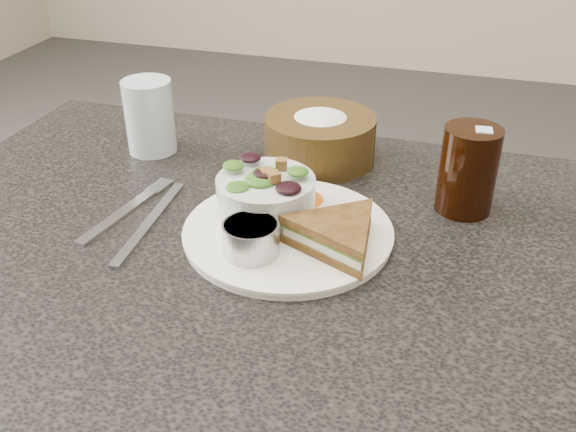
# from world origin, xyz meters

# --- Properties ---
(dinner_plate) EXTENTS (0.26, 0.26, 0.01)m
(dinner_plate) POSITION_xyz_m (0.03, 0.02, 0.76)
(dinner_plate) COLOR white
(dinner_plate) RESTS_ON dining_table
(sandwich) EXTENTS (0.19, 0.19, 0.04)m
(sandwich) POSITION_xyz_m (0.10, -0.01, 0.78)
(sandwich) COLOR brown
(sandwich) RESTS_ON dinner_plate
(salad_bowl) EXTENTS (0.16, 0.16, 0.07)m
(salad_bowl) POSITION_xyz_m (-0.01, 0.04, 0.80)
(salad_bowl) COLOR silver
(salad_bowl) RESTS_ON dinner_plate
(dressing_ramekin) EXTENTS (0.08, 0.08, 0.04)m
(dressing_ramekin) POSITION_xyz_m (0.01, -0.05, 0.78)
(dressing_ramekin) COLOR #A0A2A4
(dressing_ramekin) RESTS_ON dinner_plate
(orange_wedge) EXTENTS (0.08, 0.08, 0.03)m
(orange_wedge) POSITION_xyz_m (0.03, 0.09, 0.77)
(orange_wedge) COLOR orange
(orange_wedge) RESTS_ON dinner_plate
(fork) EXTENTS (0.04, 0.17, 0.00)m
(fork) POSITION_xyz_m (-0.20, 0.00, 0.75)
(fork) COLOR #B3B5B9
(fork) RESTS_ON dining_table
(knife) EXTENTS (0.03, 0.21, 0.00)m
(knife) POSITION_xyz_m (-0.15, -0.01, 0.75)
(knife) COLOR #A9AEB3
(knife) RESTS_ON dining_table
(bread_basket) EXTENTS (0.20, 0.20, 0.10)m
(bread_basket) POSITION_xyz_m (0.01, 0.24, 0.80)
(bread_basket) COLOR #523B18
(bread_basket) RESTS_ON dining_table
(cola_glass) EXTENTS (0.10, 0.10, 0.13)m
(cola_glass) POSITION_xyz_m (0.24, 0.15, 0.81)
(cola_glass) COLOR black
(cola_glass) RESTS_ON dining_table
(water_glass) EXTENTS (0.09, 0.09, 0.11)m
(water_glass) POSITION_xyz_m (-0.25, 0.20, 0.81)
(water_glass) COLOR silver
(water_glass) RESTS_ON dining_table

